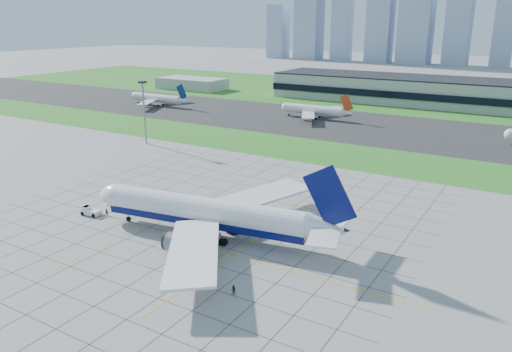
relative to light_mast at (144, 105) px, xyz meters
The scene contains 15 objects.
ground 96.89m from the light_mast, 42.88° to the right, with size 1400.00×1400.00×0.00m, color #969691.
grass_median 76.07m from the light_mast, 19.65° to the left, with size 700.00×35.00×0.04m, color #347421.
asphalt_taxiway 107.52m from the light_mast, 48.81° to the left, with size 700.00×75.00×0.04m, color #383838.
grass_far 203.13m from the light_mast, 69.78° to the left, with size 700.00×145.00×0.04m, color #347421.
apron_markings 90.15m from the light_mast, 37.43° to the right, with size 120.00×130.00×0.03m.
terminal 198.37m from the light_mast, 56.29° to the left, with size 260.00×43.00×15.80m.
service_block 171.09m from the light_mast, 121.83° to the left, with size 50.00×25.00×8.00m, color #B7B7B2.
light_mast is the anchor object (origin of this frame).
city_skyline 461.11m from the light_mast, 82.33° to the left, with size 523.00×32.40×160.00m.
airliner 99.12m from the light_mast, 38.52° to the right, with size 65.63×66.04×20.74m.
pushback_tug 80.80m from the light_mast, 57.40° to the right, with size 8.02×3.44×2.20m.
crew_near 81.52m from the light_mast, 54.18° to the right, with size 0.70×0.46×1.91m, color black.
crew_far 127.23m from the light_mast, 39.67° to the right, with size 0.93×0.72×1.91m, color black.
distant_jet_0 96.95m from the light_mast, 129.04° to the left, with size 40.25×42.66×14.08m.
distant_jet_1 94.39m from the light_mast, 67.08° to the left, with size 37.63×42.66×14.08m.
Camera 1 is at (73.40, -83.77, 49.04)m, focal length 35.00 mm.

